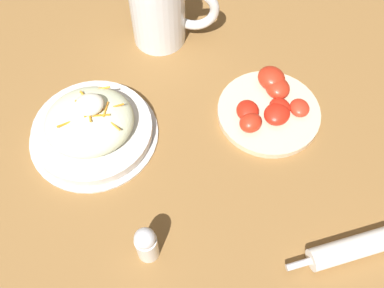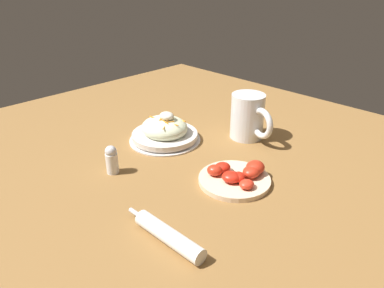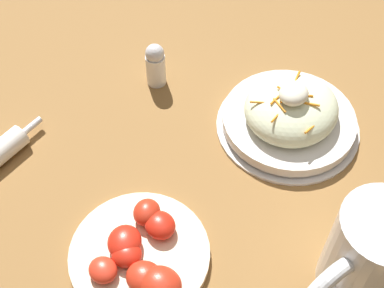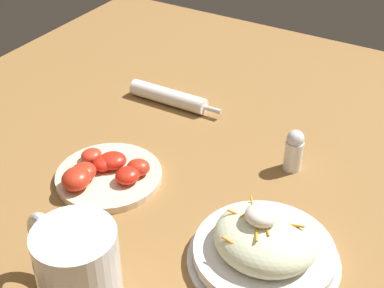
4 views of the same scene
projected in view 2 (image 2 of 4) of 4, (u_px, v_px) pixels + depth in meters
ground_plane at (173, 154)px, 1.02m from camera, size 1.43×1.43×0.00m
salad_plate at (165, 132)px, 1.09m from camera, size 0.21×0.21×0.09m
beer_mug at (248, 119)px, 1.09m from camera, size 0.16×0.10×0.14m
napkin_roll at (168, 235)px, 0.69m from camera, size 0.20×0.03×0.03m
tomato_plate at (237, 176)px, 0.89m from camera, size 0.18×0.18×0.04m
salt_shaker at (112, 159)px, 0.91m from camera, size 0.03×0.03×0.08m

